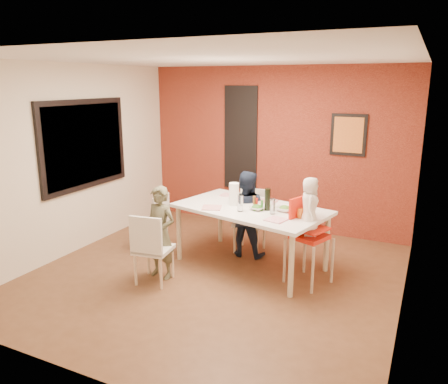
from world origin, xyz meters
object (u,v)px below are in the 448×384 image
at_px(dining_table, 251,213).
at_px(child_far, 246,214).
at_px(chair_far, 252,217).
at_px(high_chair, 306,233).
at_px(chair_left, 156,220).
at_px(toddler, 310,206).
at_px(chair_near, 150,246).
at_px(child_near, 160,233).
at_px(wine_bottle, 268,199).
at_px(paper_towel_roll, 234,194).

height_order(dining_table, child_far, child_far).
height_order(chair_far, high_chair, high_chair).
xyz_separation_m(chair_far, chair_left, (-1.25, -0.66, -0.03)).
relative_size(child_far, toddler, 1.74).
bearing_deg(chair_left, child_far, 107.97).
bearing_deg(chair_far, dining_table, -73.07).
distance_m(chair_near, toddler, 1.98).
bearing_deg(chair_near, high_chair, -160.03).
bearing_deg(high_chair, child_near, 131.88).
bearing_deg(child_near, dining_table, 47.79).
xyz_separation_m(dining_table, child_near, (-0.89, -0.83, -0.15)).
relative_size(dining_table, wine_bottle, 7.47).
distance_m(chair_left, paper_towel_roll, 1.31).
bearing_deg(child_near, chair_left, 133.01).
height_order(dining_table, high_chair, high_chair).
xyz_separation_m(dining_table, high_chair, (0.81, -0.17, -0.10)).
xyz_separation_m(chair_near, chair_left, (-0.58, 0.96, -0.02)).
xyz_separation_m(child_far, paper_towel_roll, (-0.05, -0.30, 0.35)).
distance_m(chair_left, high_chair, 2.27).
relative_size(chair_near, paper_towel_roll, 2.99).
distance_m(chair_near, high_chair, 1.91).
bearing_deg(toddler, high_chair, 40.34).
bearing_deg(chair_left, child_near, 37.62).
relative_size(chair_near, chair_far, 1.00).
height_order(chair_far, wine_bottle, wine_bottle).
bearing_deg(paper_towel_roll, toddler, -10.50).
relative_size(chair_far, paper_towel_roll, 3.00).
xyz_separation_m(dining_table, chair_near, (-0.88, -1.07, -0.24)).
bearing_deg(child_near, paper_towel_roll, 57.82).
height_order(chair_far, toddler, toddler).
xyz_separation_m(dining_table, wine_bottle, (0.24, -0.03, 0.22)).
bearing_deg(chair_far, wine_bottle, -56.09).
height_order(high_chair, child_near, child_near).
height_order(dining_table, chair_left, chair_left).
xyz_separation_m(chair_left, wine_bottle, (1.70, 0.08, 0.49)).
height_order(wine_bottle, paper_towel_roll, paper_towel_roll).
relative_size(child_far, wine_bottle, 4.28).
distance_m(chair_far, paper_towel_roll, 0.71).
bearing_deg(paper_towel_roll, chair_far, 85.36).
distance_m(chair_far, toddler, 1.37).
xyz_separation_m(child_near, paper_towel_roll, (0.63, 0.85, 0.38)).
xyz_separation_m(chair_near, child_near, (-0.01, 0.24, 0.09)).
relative_size(chair_left, child_near, 0.72).
xyz_separation_m(chair_near, wine_bottle, (1.12, 1.04, 0.46)).
relative_size(child_far, paper_towel_roll, 4.10).
xyz_separation_m(high_chair, paper_towel_roll, (-1.06, 0.18, 0.33)).
bearing_deg(dining_table, chair_left, -175.62).
height_order(child_far, toddler, toddler).
bearing_deg(toddler, wine_bottle, 58.71).
height_order(chair_far, child_near, child_near).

